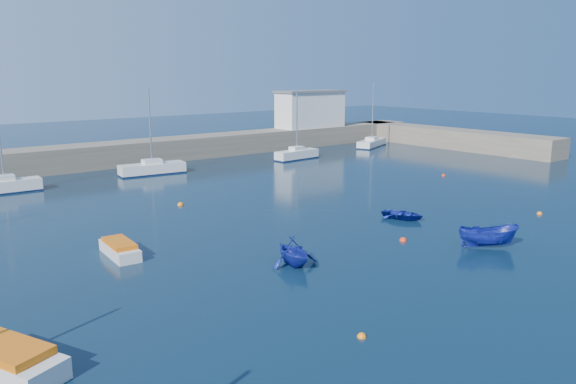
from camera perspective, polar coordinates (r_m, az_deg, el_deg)
ground at (r=30.21m, az=16.11°, el=-8.73°), size 220.00×220.00×0.00m
back_wall at (r=66.95m, az=-17.68°, el=3.64°), size 96.00×4.50×2.60m
right_arm at (r=83.24m, az=16.03°, el=5.30°), size 4.50×32.00×2.60m
harbor_office at (r=82.02m, az=2.28°, el=8.33°), size 10.00×4.00×5.00m
sailboat_5 at (r=55.50m, az=-26.84°, el=0.55°), size 6.05×1.90×8.02m
sailboat_6 at (r=60.36m, az=-13.62°, el=2.36°), size 6.95×2.63×8.93m
sailboat_7 at (r=68.82m, az=0.90°, el=3.86°), size 6.09×2.14×7.99m
sailboat_8 at (r=81.39m, az=8.51°, el=4.96°), size 7.15×4.53×9.00m
motorboat_0 at (r=23.15m, az=-26.99°, el=-14.84°), size 3.59×5.27×1.12m
motorboat_1 at (r=34.20m, az=-16.72°, el=-5.55°), size 1.53×3.80×0.91m
dinghy_center at (r=41.76m, az=11.58°, el=-2.25°), size 3.05×3.61×0.64m
dinghy_left at (r=31.13m, az=0.55°, el=-6.04°), size 3.06×3.41×1.60m
dinghy_right at (r=36.30m, az=19.66°, el=-4.26°), size 3.78×3.31×1.42m
buoy_0 at (r=23.61m, az=7.50°, el=-14.41°), size 0.39×0.39×0.39m
buoy_1 at (r=36.46m, az=11.61°, el=-4.88°), size 0.48×0.48×0.48m
buoy_2 at (r=46.37m, az=24.18°, el=-2.06°), size 0.41×0.41×0.41m
buoy_3 at (r=45.95m, az=-10.86°, el=-1.32°), size 0.49×0.49×0.49m
buoy_4 at (r=60.09m, az=15.52°, el=1.60°), size 0.38×0.38×0.38m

